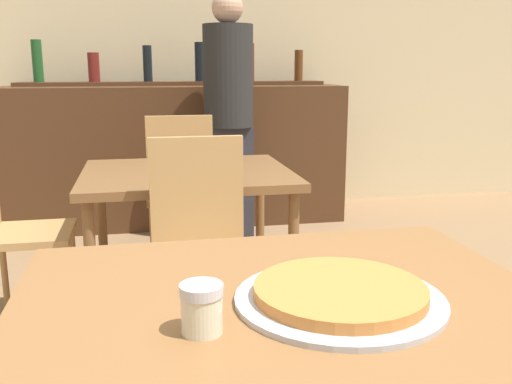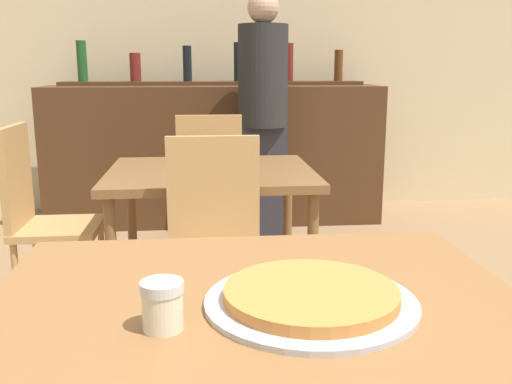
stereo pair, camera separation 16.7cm
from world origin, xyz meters
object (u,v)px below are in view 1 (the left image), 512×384
(chair_far_side_left, at_px, (8,216))
(chair_far_side_front, at_px, (200,242))
(chair_far_side_back, at_px, (180,183))
(cheese_shaker, at_px, (202,308))
(person_standing, at_px, (229,110))
(pizza_tray, at_px, (340,294))

(chair_far_side_left, bearing_deg, chair_far_side_front, -125.34)
(chair_far_side_back, xyz_separation_m, cheese_shaker, (-0.12, -2.44, 0.27))
(chair_far_side_back, xyz_separation_m, person_standing, (0.38, 0.53, 0.39))
(person_standing, bearing_deg, chair_far_side_left, -137.27)
(chair_far_side_left, height_order, pizza_tray, chair_far_side_left)
(cheese_shaker, bearing_deg, chair_far_side_front, 84.48)
(chair_far_side_left, height_order, person_standing, person_standing)
(chair_far_side_front, relative_size, chair_far_side_left, 1.00)
(chair_far_side_front, relative_size, person_standing, 0.56)
(cheese_shaker, distance_m, person_standing, 3.01)
(chair_far_side_front, xyz_separation_m, chair_far_side_left, (-0.84, 0.60, 0.00))
(pizza_tray, bearing_deg, person_standing, 85.69)
(cheese_shaker, bearing_deg, chair_far_side_back, 87.18)
(pizza_tray, xyz_separation_m, person_standing, (0.22, 2.89, 0.15))
(chair_far_side_left, height_order, cheese_shaker, chair_far_side_left)
(chair_far_side_back, bearing_deg, chair_far_side_left, 35.34)
(chair_far_side_front, bearing_deg, chair_far_side_back, 90.00)
(cheese_shaker, relative_size, person_standing, 0.05)
(cheese_shaker, bearing_deg, person_standing, 80.40)
(chair_far_side_back, height_order, pizza_tray, chair_far_side_back)
(chair_far_side_back, distance_m, person_standing, 0.76)
(chair_far_side_front, xyz_separation_m, pizza_tray, (0.16, -1.16, 0.24))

